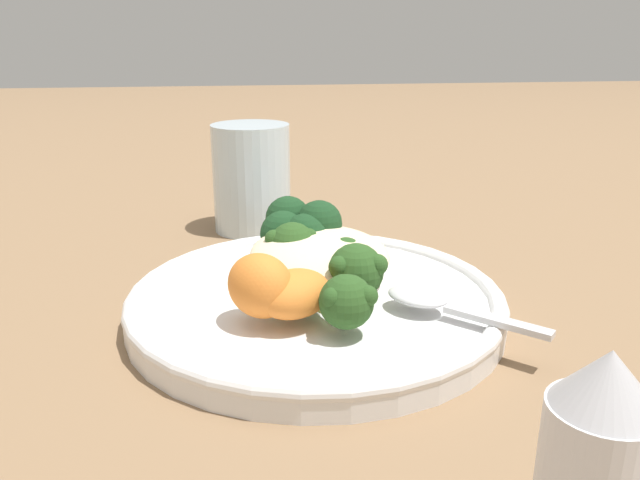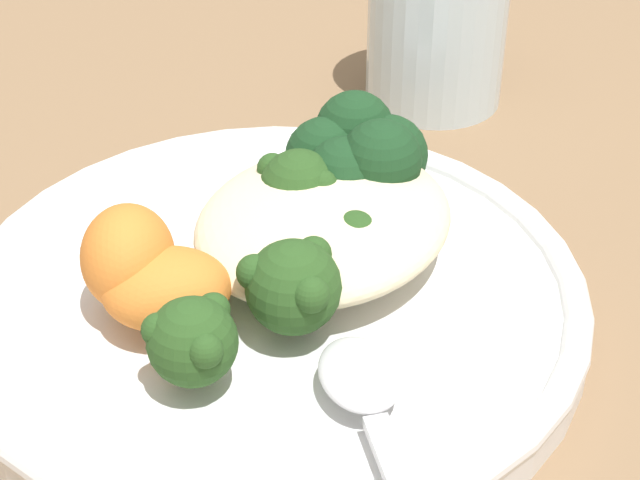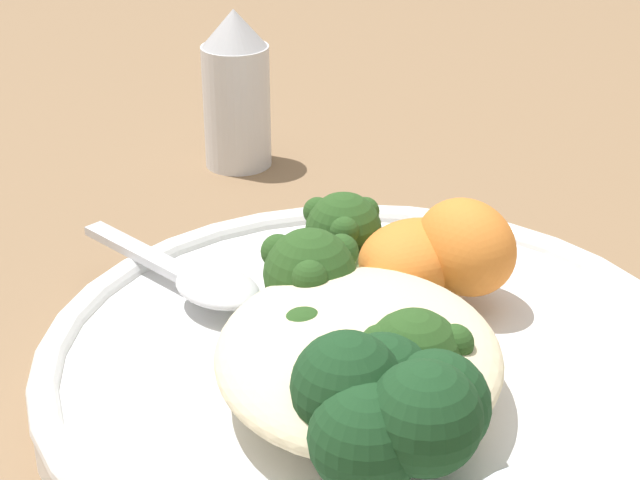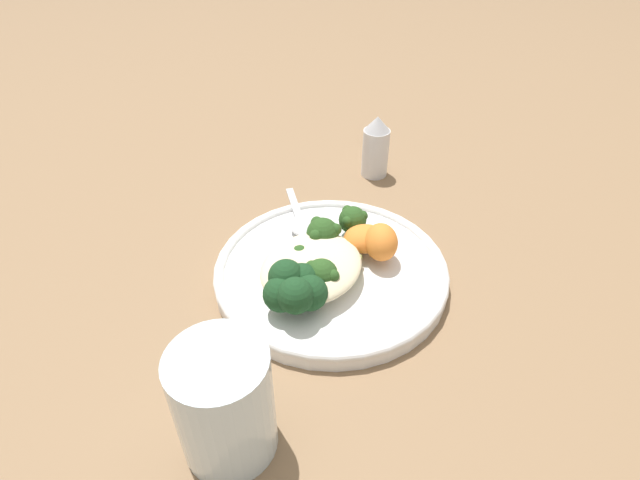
# 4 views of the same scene
# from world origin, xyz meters

# --- Properties ---
(ground_plane) EXTENTS (4.00, 4.00, 0.00)m
(ground_plane) POSITION_xyz_m (0.00, 0.00, 0.00)
(ground_plane) COLOR #846647
(plate) EXTENTS (0.26, 0.26, 0.02)m
(plate) POSITION_xyz_m (0.01, 0.00, 0.01)
(plate) COLOR white
(plate) RESTS_ON ground_plane
(quinoa_mound) EXTENTS (0.12, 0.10, 0.03)m
(quinoa_mound) POSITION_xyz_m (-0.02, 0.01, 0.04)
(quinoa_mound) COLOR beige
(quinoa_mound) RESTS_ON plate
(broccoli_stalk_0) EXTENTS (0.10, 0.07, 0.03)m
(broccoli_stalk_0) POSITION_xyz_m (0.06, 0.00, 0.04)
(broccoli_stalk_0) COLOR #9EBC66
(broccoli_stalk_0) RESTS_ON plate
(broccoli_stalk_1) EXTENTS (0.04, 0.08, 0.04)m
(broccoli_stalk_1) POSITION_xyz_m (0.03, 0.02, 0.04)
(broccoli_stalk_1) COLOR #9EBC66
(broccoli_stalk_1) RESTS_ON plate
(broccoli_stalk_2) EXTENTS (0.05, 0.07, 0.03)m
(broccoli_stalk_2) POSITION_xyz_m (-0.00, 0.01, 0.03)
(broccoli_stalk_2) COLOR #9EBC66
(broccoli_stalk_2) RESTS_ON plate
(broccoli_stalk_3) EXTENTS (0.08, 0.04, 0.04)m
(broccoli_stalk_3) POSITION_xyz_m (-0.02, -0.01, 0.04)
(broccoli_stalk_3) COLOR #9EBC66
(broccoli_stalk_3) RESTS_ON plate
(sweet_potato_chunk_0) EXTENTS (0.06, 0.06, 0.03)m
(sweet_potato_chunk_0) POSITION_xyz_m (0.05, -0.02, 0.04)
(sweet_potato_chunk_0) COLOR orange
(sweet_potato_chunk_0) RESTS_ON plate
(sweet_potato_chunk_1) EXTENTS (0.06, 0.06, 0.04)m
(sweet_potato_chunk_1) POSITION_xyz_m (0.05, -0.04, 0.04)
(sweet_potato_chunk_1) COLOR orange
(sweet_potato_chunk_1) RESTS_ON plate
(kale_tuft) EXTENTS (0.06, 0.06, 0.04)m
(kale_tuft) POSITION_xyz_m (-0.06, -0.00, 0.04)
(kale_tuft) COLOR #193D1E
(kale_tuft) RESTS_ON plate
(spoon) EXTENTS (0.09, 0.09, 0.01)m
(spoon) POSITION_xyz_m (0.05, 0.07, 0.03)
(spoon) COLOR silver
(spoon) RESTS_ON plate
(water_glass) EXTENTS (0.08, 0.08, 0.11)m
(water_glass) POSITION_xyz_m (-0.20, -0.03, 0.05)
(water_glass) COLOR silver
(water_glass) RESTS_ON ground_plane
(salt_shaker) EXTENTS (0.04, 0.04, 0.09)m
(salt_shaker) POSITION_xyz_m (0.24, 0.07, 0.04)
(salt_shaker) COLOR silver
(salt_shaker) RESTS_ON ground_plane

